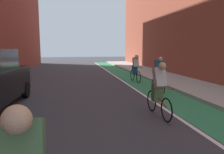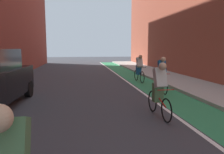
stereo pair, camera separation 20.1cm
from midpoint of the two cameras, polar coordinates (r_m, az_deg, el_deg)
ground_plane at (r=10.27m, az=-6.61°, el=-3.65°), size 78.42×78.42×0.00m
bike_lane_paint at (r=12.81m, az=8.85°, el=-1.42°), size 1.60×35.64×0.00m
lane_divider_stripe at (r=12.57m, az=4.92°, el=-1.53°), size 0.12×35.64×0.00m
sidewalk_right at (r=13.58m, az=17.50°, el=-0.88°), size 2.68×35.64×0.14m
cyclist_mid at (r=6.46m, az=13.26°, el=-3.25°), size 0.48×1.72×1.62m
cyclist_trailing at (r=10.06m, az=13.52°, el=0.86°), size 0.48×1.74×1.63m
cyclist_far at (r=12.93m, az=7.64°, el=2.48°), size 0.48×1.73×1.62m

